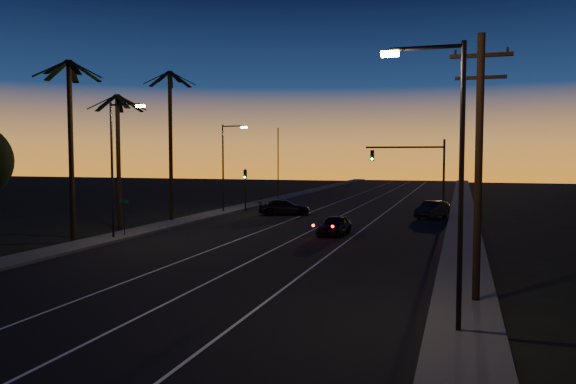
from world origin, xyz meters
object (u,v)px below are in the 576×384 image
(utility_pole, at_px, (479,162))
(cross_car, at_px, (284,207))
(right_car, at_px, (432,210))
(signal_mast, at_px, (417,164))
(lead_car, at_px, (334,225))

(utility_pole, bearing_deg, cross_car, 120.47)
(right_car, distance_m, cross_car, 13.43)
(utility_pole, distance_m, right_car, 29.85)
(signal_mast, relative_size, right_car, 1.49)
(utility_pole, relative_size, lead_car, 2.19)
(right_car, bearing_deg, cross_car, -173.44)
(cross_car, bearing_deg, lead_car, -57.36)
(right_car, bearing_deg, lead_car, -114.93)
(signal_mast, xyz_separation_m, right_car, (1.45, -0.65, -4.03))
(signal_mast, xyz_separation_m, cross_car, (-11.89, -2.19, -4.06))
(utility_pole, distance_m, cross_car, 32.59)
(utility_pole, xyz_separation_m, cross_car, (-16.36, 27.81, -4.60))
(utility_pole, relative_size, signal_mast, 1.41)
(signal_mast, bearing_deg, lead_car, -108.57)
(lead_car, distance_m, cross_car, 13.57)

